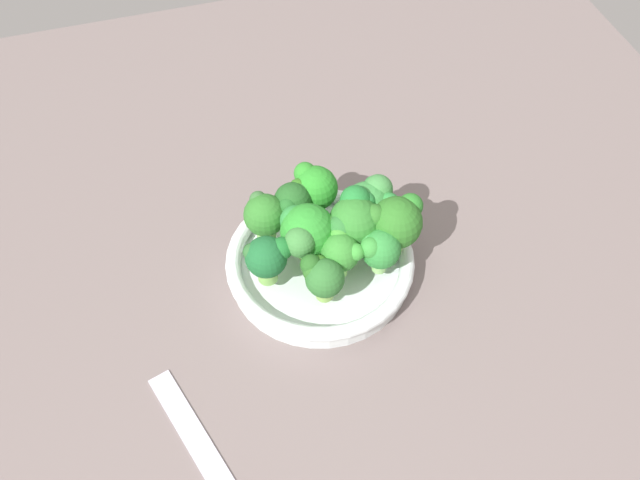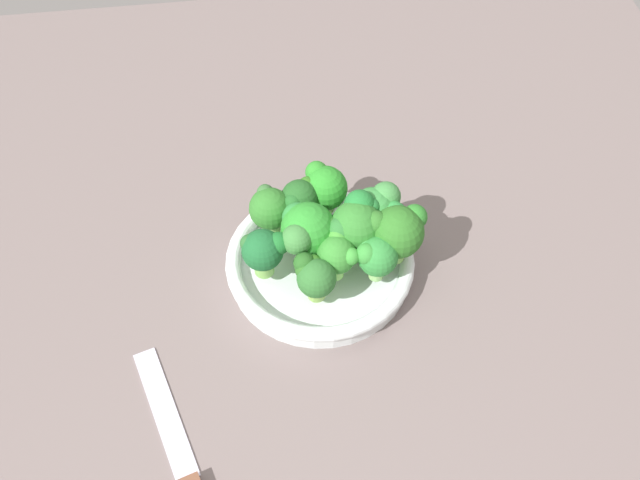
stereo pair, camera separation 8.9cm
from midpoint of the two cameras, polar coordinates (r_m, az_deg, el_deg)
name	(u,v)px [view 1 (the left image)]	position (r cm, az deg, el deg)	size (l,w,h in cm)	color
ground_plane	(319,287)	(94.06, -2.78, -3.89)	(130.00, 130.00, 2.50)	slate
bowl	(320,263)	(92.57, -2.74, -2.00)	(23.84, 23.84, 3.46)	white
broccoli_floret_0	(354,219)	(88.27, -0.19, 1.44)	(6.97, 7.17, 8.21)	#8CCE5E
broccoli_floret_1	(267,257)	(86.49, -7.08, -1.47)	(5.91, 5.09, 6.71)	#84C15A
broccoli_floret_2	(307,231)	(87.85, -3.93, 0.51)	(6.98, 7.25, 7.82)	#8BCA5C
broccoli_floret_3	(378,248)	(86.84, 1.67, -0.81)	(5.18, 5.46, 6.31)	#85BC67
broccoli_floret_4	(265,214)	(91.11, -7.12, 1.83)	(5.35, 5.38, 6.53)	#80BA5D
broccoli_floret_5	(322,276)	(84.89, -2.86, -2.99)	(4.85, 5.13, 5.89)	#88B752
broccoli_floret_6	(313,188)	(93.14, -3.30, 3.88)	(6.44, 5.99, 6.84)	#86CB5C
broccoli_floret_7	(371,203)	(91.31, 1.24, 2.74)	(7.06, 6.67, 7.17)	#87CB62
broccoli_floret_8	(341,251)	(86.43, -1.26, -1.06)	(4.94, 5.36, 6.37)	#87CE5E
broccoli_floret_9	(293,202)	(91.53, -4.93, 2.83)	(4.77, 5.03, 6.68)	#84BE5E
broccoli_floret_10	(395,221)	(88.30, 3.01, 1.29)	(7.85, 6.48, 8.08)	#8DCB62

